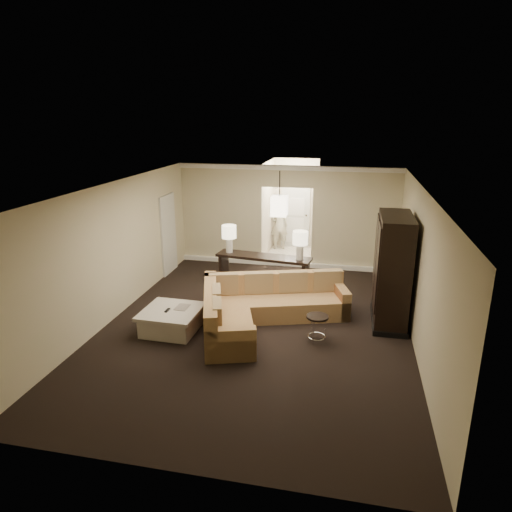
% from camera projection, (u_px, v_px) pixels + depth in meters
% --- Properties ---
extents(ground, '(8.00, 8.00, 0.00)m').
position_uv_depth(ground, '(256.00, 327.00, 9.16)').
color(ground, black).
rests_on(ground, ground).
extents(wall_back, '(6.00, 0.04, 2.80)m').
position_uv_depth(wall_back, '(287.00, 217.00, 12.48)').
color(wall_back, beige).
rests_on(wall_back, ground).
extents(wall_front, '(6.00, 0.04, 2.80)m').
position_uv_depth(wall_front, '(181.00, 371.00, 5.01)').
color(wall_front, beige).
rests_on(wall_front, ground).
extents(wall_left, '(0.04, 8.00, 2.80)m').
position_uv_depth(wall_left, '(113.00, 251.00, 9.34)').
color(wall_left, beige).
rests_on(wall_left, ground).
extents(wall_right, '(0.04, 8.00, 2.80)m').
position_uv_depth(wall_right, '(420.00, 272.00, 8.15)').
color(wall_right, beige).
rests_on(wall_right, ground).
extents(ceiling, '(6.00, 8.00, 0.02)m').
position_uv_depth(ceiling, '(256.00, 188.00, 8.33)').
color(ceiling, white).
rests_on(ceiling, wall_back).
extents(crown_molding, '(6.00, 0.10, 0.12)m').
position_uv_depth(crown_molding, '(287.00, 168.00, 12.03)').
color(crown_molding, white).
rests_on(crown_molding, wall_back).
extents(baseboard, '(6.00, 0.10, 0.12)m').
position_uv_depth(baseboard, '(285.00, 264.00, 12.83)').
color(baseboard, white).
rests_on(baseboard, ground).
extents(side_door, '(0.05, 0.90, 2.10)m').
position_uv_depth(side_door, '(169.00, 234.00, 12.05)').
color(side_door, silver).
rests_on(side_door, ground).
extents(foyer, '(1.44, 2.02, 2.80)m').
position_uv_depth(foyer, '(293.00, 211.00, 13.76)').
color(foyer, beige).
rests_on(foyer, ground).
extents(sectional_sofa, '(3.13, 3.06, 0.89)m').
position_uv_depth(sectional_sofa, '(261.00, 307.00, 9.22)').
color(sectional_sofa, brown).
rests_on(sectional_sofa, ground).
extents(coffee_table, '(1.12, 1.12, 0.46)m').
position_uv_depth(coffee_table, '(172.00, 320.00, 8.96)').
color(coffee_table, beige).
rests_on(coffee_table, ground).
extents(console_table, '(2.32, 0.79, 0.88)m').
position_uv_depth(console_table, '(263.00, 270.00, 10.92)').
color(console_table, black).
rests_on(console_table, ground).
extents(armoire, '(0.66, 1.55, 2.23)m').
position_uv_depth(armoire, '(392.00, 272.00, 9.12)').
color(armoire, black).
rests_on(armoire, ground).
extents(drink_table, '(0.41, 0.41, 0.52)m').
position_uv_depth(drink_table, '(317.00, 323.00, 8.49)').
color(drink_table, black).
rests_on(drink_table, ground).
extents(table_lamp_left, '(0.35, 0.35, 0.67)m').
position_uv_depth(table_lamp_left, '(229.00, 234.00, 10.95)').
color(table_lamp_left, silver).
rests_on(table_lamp_left, console_table).
extents(table_lamp_right, '(0.35, 0.35, 0.67)m').
position_uv_depth(table_lamp_right, '(300.00, 241.00, 10.41)').
color(table_lamp_right, silver).
rests_on(table_lamp_right, console_table).
extents(pendant_light, '(0.38, 0.38, 1.09)m').
position_uv_depth(pendant_light, '(279.00, 206.00, 11.10)').
color(pendant_light, black).
rests_on(pendant_light, ceiling).
extents(person, '(0.68, 0.55, 1.64)m').
position_uv_depth(person, '(279.00, 223.00, 14.23)').
color(person, beige).
rests_on(person, ground).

